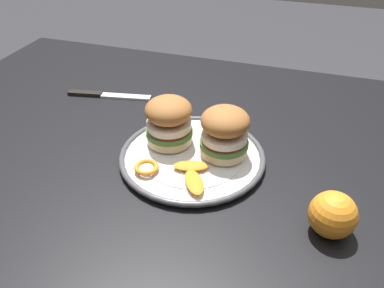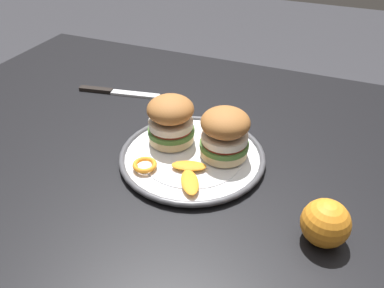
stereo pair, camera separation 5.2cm
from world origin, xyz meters
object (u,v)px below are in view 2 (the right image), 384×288
object	(u,v)px
dining_table	(196,185)
dinner_plate	(192,156)
sandwich_half_right	(225,132)
table_knife	(113,92)
whole_orange	(325,223)
sandwich_half_left	(171,119)

from	to	relation	value
dining_table	dinner_plate	bearing A→B (deg)	-91.20
sandwich_half_right	table_knife	bearing A→B (deg)	155.56
sandwich_half_right	whole_orange	xyz separation A→B (m)	(0.21, -0.14, -0.03)
sandwich_half_left	table_knife	world-z (taller)	sandwich_half_left
whole_orange	table_knife	size ratio (longest dim) A/B	0.35
sandwich_half_left	table_knife	bearing A→B (deg)	146.68
whole_orange	table_knife	world-z (taller)	whole_orange
sandwich_half_right	sandwich_half_left	bearing A→B (deg)	178.24
dinner_plate	table_knife	distance (m)	0.36
sandwich_half_left	whole_orange	bearing A→B (deg)	-23.28
dinner_plate	sandwich_half_right	distance (m)	0.09
table_knife	sandwich_half_left	bearing A→B (deg)	-33.32
sandwich_half_right	whole_orange	world-z (taller)	sandwich_half_right
sandwich_half_right	table_knife	xyz separation A→B (m)	(-0.36, 0.17, -0.07)
dining_table	table_knife	bearing A→B (deg)	151.28
sandwich_half_left	table_knife	xyz separation A→B (m)	(-0.25, 0.16, -0.07)
sandwich_half_left	table_knife	distance (m)	0.30
sandwich_half_right	whole_orange	bearing A→B (deg)	-33.16
sandwich_half_left	whole_orange	xyz separation A→B (m)	(0.33, -0.14, -0.03)
dinner_plate	sandwich_half_left	distance (m)	0.09
sandwich_half_right	dining_table	bearing A→B (deg)	-178.52
dining_table	dinner_plate	world-z (taller)	dinner_plate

